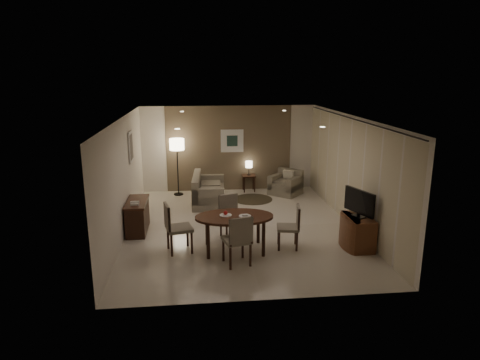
{
  "coord_description": "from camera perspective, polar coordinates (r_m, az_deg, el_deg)",
  "views": [
    {
      "loc": [
        -1.08,
        -9.89,
        3.74
      ],
      "look_at": [
        0.0,
        0.2,
        1.15
      ],
      "focal_mm": 32.0,
      "sensor_mm": 36.0,
      "label": 1
    }
  ],
  "objects": [
    {
      "name": "chair_near",
      "position": [
        8.51,
        -0.45,
        -7.9
      ],
      "size": [
        0.62,
        0.62,
        1.04
      ],
      "primitive_type": null,
      "rotation": [
        0.0,
        0.0,
        3.4
      ],
      "color": "gray",
      "rests_on": "floor"
    },
    {
      "name": "round_rug",
      "position": [
        12.86,
        1.71,
        -2.57
      ],
      "size": [
        1.18,
        1.18,
        0.01
      ],
      "primitive_type": "cylinder",
      "color": "#423724",
      "rests_on": "floor"
    },
    {
      "name": "console_desk",
      "position": [
        10.54,
        -13.51,
        -4.71
      ],
      "size": [
        0.48,
        1.2,
        0.75
      ],
      "primitive_type": null,
      "color": "#492417",
      "rests_on": "floor"
    },
    {
      "name": "taupe_accent",
      "position": [
        13.63,
        -1.48,
        4.21
      ],
      "size": [
        3.96,
        0.03,
        2.7
      ],
      "primitive_type": "cube",
      "color": "brown",
      "rests_on": "wall_back"
    },
    {
      "name": "napkin",
      "position": [
        9.0,
        0.66,
        -4.69
      ],
      "size": [
        0.12,
        0.08,
        0.03
      ],
      "primitive_type": "cube",
      "color": "white",
      "rests_on": "plate_b"
    },
    {
      "name": "flat_tv",
      "position": [
        9.48,
        15.62,
        -2.91
      ],
      "size": [
        0.36,
        0.85,
        0.6
      ],
      "primitive_type": null,
      "rotation": [
        0.0,
        0.0,
        0.35
      ],
      "color": "black",
      "rests_on": "tv_cabinet"
    },
    {
      "name": "side_table",
      "position": [
        13.69,
        1.18,
        -0.4
      ],
      "size": [
        0.41,
        0.41,
        0.52
      ],
      "primitive_type": null,
      "color": "#301D10",
      "rests_on": "floor"
    },
    {
      "name": "chair_far",
      "position": [
        9.81,
        -1.11,
        -5.02
      ],
      "size": [
        0.59,
        0.59,
        0.98
      ],
      "primitive_type": null,
      "rotation": [
        0.0,
        0.0,
        0.27
      ],
      "color": "gray",
      "rests_on": "floor"
    },
    {
      "name": "table_lamp",
      "position": [
        13.58,
        1.19,
        1.69
      ],
      "size": [
        0.22,
        0.22,
        0.5
      ],
      "primitive_type": null,
      "color": "#FFEAC1",
      "rests_on": "side_table"
    },
    {
      "name": "art_back_frame",
      "position": [
        13.57,
        -1.05,
        5.24
      ],
      "size": [
        0.72,
        0.03,
        0.72
      ],
      "primitive_type": "cube",
      "color": "silver",
      "rests_on": "wall_back"
    },
    {
      "name": "plate_a",
      "position": [
        9.07,
        -1.93,
        -4.71
      ],
      "size": [
        0.26,
        0.26,
        0.02
      ],
      "primitive_type": "cylinder",
      "color": "white",
      "rests_on": "dining_table"
    },
    {
      "name": "curtain_rod",
      "position": [
        10.64,
        14.77,
        7.92
      ],
      "size": [
        0.03,
        6.8,
        0.03
      ],
      "primitive_type": "cylinder",
      "rotation": [
        1.57,
        0.0,
        0.0
      ],
      "color": "black",
      "rests_on": "wall_right"
    },
    {
      "name": "plate_b",
      "position": [
        9.01,
        0.66,
        -4.83
      ],
      "size": [
        0.26,
        0.26,
        0.02
      ],
      "primitive_type": "cylinder",
      "color": "white",
      "rests_on": "dining_table"
    },
    {
      "name": "downlight_fl",
      "position": [
        11.74,
        -7.75,
        9.03
      ],
      "size": [
        0.1,
        0.1,
        0.01
      ],
      "primitive_type": "cylinder",
      "color": "white",
      "rests_on": "ceiling"
    },
    {
      "name": "art_left_frame",
      "position": [
        11.37,
        -14.36,
        4.3
      ],
      "size": [
        0.03,
        0.6,
        0.8
      ],
      "primitive_type": "cube",
      "color": "silver",
      "rests_on": "wall_left"
    },
    {
      "name": "floor_lamp",
      "position": [
        13.27,
        -8.31,
        1.71
      ],
      "size": [
        0.44,
        0.44,
        1.76
      ],
      "primitive_type": null,
      "color": "#FFE5B7",
      "rests_on": "floor"
    },
    {
      "name": "downlight_fr",
      "position": [
        12.0,
        5.92,
        9.2
      ],
      "size": [
        0.1,
        0.1,
        0.01
      ],
      "primitive_type": "cylinder",
      "color": "white",
      "rests_on": "ceiling"
    },
    {
      "name": "downlight_nr",
      "position": [
        8.53,
        10.93,
        6.95
      ],
      "size": [
        0.1,
        0.1,
        0.01
      ],
      "primitive_type": "cylinder",
      "color": "white",
      "rests_on": "ceiling"
    },
    {
      "name": "chair_left",
      "position": [
        9.17,
        -8.09,
        -6.31
      ],
      "size": [
        0.62,
        0.62,
        1.06
      ],
      "primitive_type": null,
      "rotation": [
        0.0,
        0.0,
        1.8
      ],
      "color": "gray",
      "rests_on": "floor"
    },
    {
      "name": "armchair",
      "position": [
        13.37,
        6.08,
        -0.33
      ],
      "size": [
        1.17,
        1.16,
        0.75
      ],
      "primitive_type": null,
      "rotation": [
        0.0,
        0.0,
        -0.74
      ],
      "color": "gray",
      "rests_on": "floor"
    },
    {
      "name": "dining_table",
      "position": [
        9.17,
        -0.76,
        -7.12
      ],
      "size": [
        1.66,
        1.04,
        0.78
      ],
      "primitive_type": null,
      "color": "#492417",
      "rests_on": "floor"
    },
    {
      "name": "room_shell",
      "position": [
        10.62,
        -0.12,
        1.31
      ],
      "size": [
        5.5,
        7.0,
        2.7
      ],
      "color": "beige",
      "rests_on": "ground"
    },
    {
      "name": "curtain_wall",
      "position": [
        10.86,
        14.33,
        0.98
      ],
      "size": [
        0.08,
        6.7,
        2.58
      ],
      "primitive_type": null,
      "color": "beige",
      "rests_on": "wall_right"
    },
    {
      "name": "chair_right",
      "position": [
        9.34,
        6.38,
        -6.25
      ],
      "size": [
        0.53,
        0.53,
        0.95
      ],
      "primitive_type": null,
      "rotation": [
        0.0,
        0.0,
        -1.73
      ],
      "color": "gray",
      "rests_on": "floor"
    },
    {
      "name": "sofa",
      "position": [
        12.44,
        -4.19,
        -1.21
      ],
      "size": [
        1.83,
        0.99,
        0.84
      ],
      "primitive_type": null,
      "rotation": [
        0.0,
        0.0,
        1.51
      ],
      "color": "gray",
      "rests_on": "floor"
    },
    {
      "name": "art_left_canvas",
      "position": [
        11.37,
        -14.28,
        4.3
      ],
      "size": [
        0.01,
        0.46,
        0.64
      ],
      "primitive_type": "cube",
      "color": "gray",
      "rests_on": "wall_left"
    },
    {
      "name": "downlight_nl",
      "position": [
        8.16,
        -8.36,
        6.74
      ],
      "size": [
        0.1,
        0.1,
        0.01
      ],
      "primitive_type": "cylinder",
      "color": "white",
      "rests_on": "ceiling"
    },
    {
      "name": "art_back_canvas",
      "position": [
        13.56,
        -1.05,
        5.23
      ],
      "size": [
        0.34,
        0.01,
        0.34
      ],
      "primitive_type": "cube",
      "color": "#1B3028",
      "rests_on": "wall_back"
    },
    {
      "name": "tv_cabinet",
      "position": [
        9.7,
        15.46,
        -6.69
      ],
      "size": [
        0.48,
        0.9,
        0.7
      ],
      "primitive_type": null,
      "color": "brown",
      "rests_on": "floor"
    },
    {
      "name": "fruit_apple",
      "position": [
        9.05,
        -1.94,
        -4.39
      ],
      "size": [
        0.09,
        0.09,
        0.09
      ],
      "primitive_type": "sphere",
      "color": "#9D1212",
      "rests_on": "plate_a"
    },
    {
      "name": "telephone",
      "position": [
        10.13,
        -13.86,
        -2.99
      ],
      "size": [
        0.2,
        0.14,
        0.09
      ],
      "primitive_type": null,
      "color": "white",
      "rests_on": "console_desk"
    }
  ]
}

